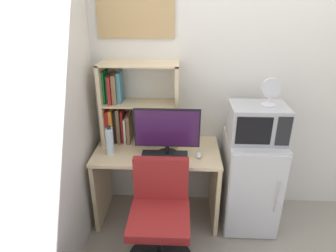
{
  "coord_description": "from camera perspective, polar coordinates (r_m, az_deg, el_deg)",
  "views": [
    {
      "loc": [
        -0.78,
        -2.64,
        2.02
      ],
      "look_at": [
        -0.89,
        -0.33,
        0.99
      ],
      "focal_mm": 31.44,
      "sensor_mm": 36.0,
      "label": 1
    }
  ],
  "objects": [
    {
      "name": "mini_fridge",
      "position": [
        2.87,
        15.5,
        -10.37
      ],
      "size": [
        0.48,
        0.55,
        0.88
      ],
      "color": "silver",
      "rests_on": "ground_plane"
    },
    {
      "name": "computer_mouse",
      "position": [
        2.57,
        5.93,
        -5.63
      ],
      "size": [
        0.05,
        0.1,
        0.03
      ],
      "primitive_type": "ellipsoid",
      "color": "silver",
      "rests_on": "desk"
    },
    {
      "name": "wall_corkboard",
      "position": [
        2.66,
        -6.39,
        22.03
      ],
      "size": [
        0.66,
        0.02,
        0.51
      ],
      "primitive_type": "cube",
      "color": "tan"
    },
    {
      "name": "hutch_bookshelf",
      "position": [
        2.72,
        -7.78,
        4.0
      ],
      "size": [
        0.7,
        0.27,
        0.75
      ],
      "color": "beige",
      "rests_on": "desk"
    },
    {
      "name": "desk",
      "position": [
        2.79,
        -2.04,
        -8.85
      ],
      "size": [
        1.12,
        0.6,
        0.74
      ],
      "color": "beige",
      "rests_on": "ground_plane"
    },
    {
      "name": "monitor",
      "position": [
        2.47,
        -0.18,
        -0.98
      ],
      "size": [
        0.56,
        0.21,
        0.43
      ],
      "color": "black",
      "rests_on": "desk"
    },
    {
      "name": "desk_chair",
      "position": [
        2.46,
        -1.56,
        -17.97
      ],
      "size": [
        0.53,
        0.53,
        0.86
      ],
      "color": "black",
      "rests_on": "ground_plane"
    },
    {
      "name": "microwave",
      "position": [
        2.6,
        16.91,
        0.64
      ],
      "size": [
        0.47,
        0.35,
        0.31
      ],
      "color": "#ADADB2",
      "rests_on": "mini_fridge"
    },
    {
      "name": "keyboard",
      "position": [
        2.57,
        -0.66,
        -5.65
      ],
      "size": [
        0.4,
        0.14,
        0.02
      ],
      "primitive_type": "cube",
      "color": "black",
      "rests_on": "desk"
    },
    {
      "name": "desk_fan",
      "position": [
        2.52,
        19.26,
        6.46
      ],
      "size": [
        0.16,
        0.11,
        0.23
      ],
      "color": "silver",
      "rests_on": "microwave"
    },
    {
      "name": "water_bottle",
      "position": [
        2.6,
        -11.23,
        -2.85
      ],
      "size": [
        0.07,
        0.07,
        0.26
      ],
      "color": "silver",
      "rests_on": "desk"
    },
    {
      "name": "wall_back",
      "position": [
        3.0,
        26.05,
        7.62
      ],
      "size": [
        6.4,
        0.04,
        2.6
      ],
      "primitive_type": "cube",
      "color": "silver",
      "rests_on": "ground_plane"
    }
  ]
}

